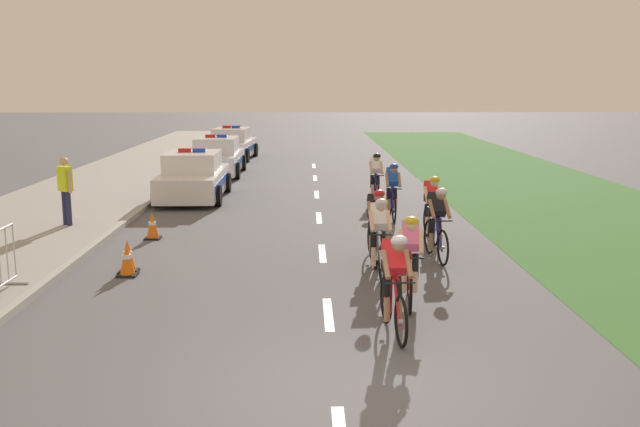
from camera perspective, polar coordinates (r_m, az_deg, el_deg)
The scene contains 20 objects.
ground_plane at distance 8.41m, azimuth 1.32°, elevation -14.55°, with size 160.00×160.00×0.00m, color #56565B.
sidewalk_slab at distance 22.98m, azimuth -18.86°, elevation 1.21°, with size 4.89×60.00×0.12m, color gray.
kerb_edge at distance 22.37m, azimuth -13.07°, elevation 1.28°, with size 0.16×60.00×0.13m, color #9E9E99.
grass_verge at distance 23.23m, azimuth 18.33°, elevation 1.19°, with size 7.00×60.00×0.01m, color #3D7033.
lane_markings_centre at distance 18.85m, azimuth -0.09°, elevation -0.34°, with size 0.14×25.60×0.01m.
cyclist_lead at distance 10.06m, azimuth 6.04°, elevation -5.55°, with size 0.45×1.72×1.56m.
cyclist_second at distance 11.44m, azimuth 7.34°, elevation -3.60°, with size 0.46×1.72×1.56m.
cyclist_third at distance 13.05m, azimuth 4.81°, elevation -1.79°, with size 0.42×1.72×1.56m.
cyclist_fourth at distance 14.07m, azimuth 4.57°, elevation -0.87°, with size 0.44×1.72×1.56m.
cyclist_fifth at distance 14.44m, azimuth 9.46°, elevation -0.69°, with size 0.45×1.72×1.56m.
cyclist_sixth at distance 16.19m, azimuth 9.05°, elevation 0.53°, with size 0.42×1.72×1.56m.
cyclist_seventh at distance 18.56m, azimuth 5.90°, elevation 1.88°, with size 0.42×1.72×1.56m.
cyclist_eighth at distance 21.17m, azimuth 4.53°, elevation 2.98°, with size 0.42×1.72×1.56m.
police_car_nearest at distance 22.15m, azimuth -10.24°, elevation 2.90°, with size 2.02×4.41×1.59m.
police_car_second at distance 27.97m, azimuth -8.35°, elevation 4.52°, with size 2.00×4.40×1.59m.
police_car_third at distance 33.66m, azimuth -7.14°, elevation 5.56°, with size 2.24×4.52×1.59m.
traffic_cone_near at distance 13.90m, azimuth -15.34°, elevation -3.38°, with size 0.36×0.36×0.64m.
traffic_cone_mid at distance 13.65m, azimuth -15.41°, elevation -3.64°, with size 0.36×0.36×0.64m.
traffic_cone_far at distance 16.71m, azimuth -13.46°, elevation -0.98°, with size 0.36×0.36×0.64m.
spectator_closest at distance 18.24m, azimuth -19.98°, elevation 2.09°, with size 0.43×0.41×1.68m.
Camera 1 is at (-0.34, -7.61, 3.57)m, focal length 39.39 mm.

